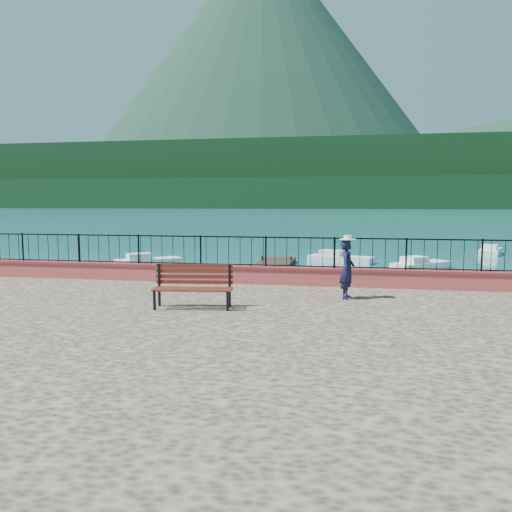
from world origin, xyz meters
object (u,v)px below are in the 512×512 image
(park_bench, at_px, (193,295))
(person, at_px, (347,269))
(boat_4, at_px, (340,256))
(boat_3, at_px, (149,259))
(boat_2, at_px, (421,262))
(boat_1, at_px, (395,280))
(boat_5, at_px, (490,249))
(boat_0, at_px, (208,272))

(park_bench, distance_m, person, 4.33)
(park_bench, bearing_deg, boat_4, 73.09)
(park_bench, bearing_deg, boat_3, 108.46)
(person, xyz_separation_m, boat_4, (-0.45, 18.34, -1.62))
(boat_3, relative_size, boat_4, 0.96)
(boat_2, bearing_deg, boat_1, -149.47)
(person, height_order, boat_5, person)
(boat_3, height_order, boat_4, same)
(boat_5, bearing_deg, park_bench, 172.56)
(boat_1, bearing_deg, boat_3, -166.49)
(boat_2, height_order, boat_3, same)
(boat_4, bearing_deg, boat_0, -109.25)
(boat_1, relative_size, boat_4, 0.82)
(park_bench, bearing_deg, boat_2, 58.40)
(person, distance_m, boat_3, 19.03)
(boat_2, relative_size, boat_3, 0.98)
(park_bench, distance_m, boat_1, 12.48)
(boat_1, distance_m, boat_2, 7.30)
(person, bearing_deg, boat_4, 11.11)
(boat_0, height_order, boat_5, same)
(boat_3, bearing_deg, boat_4, -22.46)
(boat_2, height_order, boat_4, same)
(park_bench, distance_m, boat_4, 20.64)
(park_bench, xyz_separation_m, boat_2, (8.00, 17.93, -1.12))
(boat_1, relative_size, boat_3, 0.85)
(boat_3, distance_m, boat_5, 24.73)
(boat_1, bearing_deg, boat_0, -150.00)
(person, relative_size, boat_4, 0.40)
(boat_2, bearing_deg, boat_3, 141.40)
(boat_2, distance_m, boat_5, 11.26)
(boat_1, height_order, boat_2, same)
(boat_1, distance_m, boat_5, 18.38)
(person, xyz_separation_m, boat_1, (2.11, 8.93, -1.62))
(person, relative_size, boat_3, 0.42)
(park_bench, distance_m, boat_2, 19.66)
(boat_1, height_order, boat_4, same)
(boat_2, bearing_deg, boat_0, 166.04)
(boat_2, xyz_separation_m, boat_5, (6.18, 9.42, 0.00))
(boat_0, xyz_separation_m, boat_1, (8.92, -0.92, 0.00))
(park_bench, xyz_separation_m, boat_4, (3.35, 20.33, -1.12))
(boat_1, bearing_deg, boat_4, 141.11)
(boat_0, bearing_deg, boat_2, 20.70)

